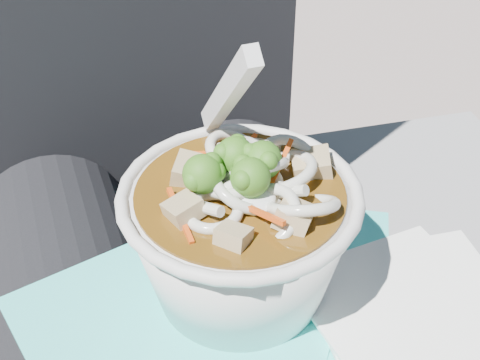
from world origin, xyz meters
name	(u,v)px	position (x,y,z in m)	size (l,w,h in m)	color
person_body	(175,266)	(0.00, 0.09, 0.56)	(0.34, 0.94, 1.01)	black
plastic_bag	(275,344)	(0.03, -0.06, 0.62)	(0.33, 0.33, 0.01)	#31D0C8
napkins	(412,311)	(0.13, -0.08, 0.63)	(0.16, 0.16, 0.01)	white
udon_bowl	(241,228)	(0.03, -0.01, 0.69)	(0.20, 0.20, 0.20)	silver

